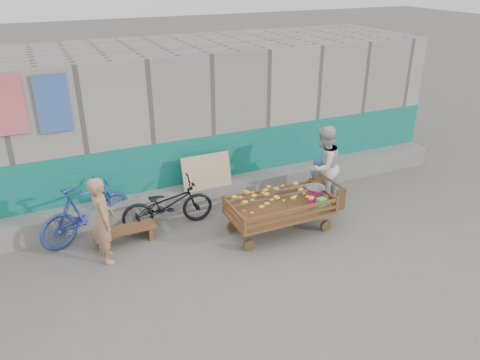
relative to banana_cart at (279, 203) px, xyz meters
name	(u,v)px	position (x,y,z in m)	size (l,w,h in m)	color
ground	(239,269)	(-1.15, -0.80, -0.60)	(80.00, 80.00, 0.00)	#5F5B55
building_wall	(164,117)	(-1.15, 3.25, 0.86)	(12.00, 3.50, 3.00)	gray
banana_cart	(279,203)	(0.00, 0.00, 0.00)	(2.09, 0.96, 0.89)	brown
bench	(124,232)	(-2.67, 0.81, -0.40)	(1.11, 0.33, 0.28)	brown
vendor_man	(103,220)	(-3.05, 0.41, 0.15)	(0.55, 0.36, 1.52)	#A27756
woman	(323,166)	(1.34, 0.60, 0.24)	(0.82, 0.64, 1.69)	beige
child	(319,179)	(1.34, 0.71, -0.09)	(0.50, 0.33, 1.03)	#2D62B4
bicycle_dark	(168,204)	(-1.79, 1.05, -0.15)	(0.60, 1.73, 0.91)	black
bicycle_blue	(86,211)	(-3.22, 1.25, -0.06)	(0.51, 1.80, 1.08)	#294192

